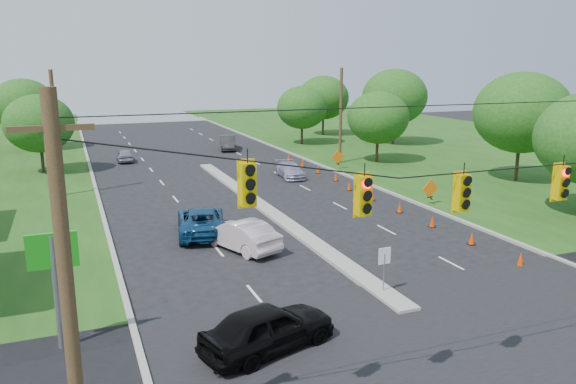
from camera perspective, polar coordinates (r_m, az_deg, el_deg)
name	(u,v)px	position (r m, az deg, el deg)	size (l,w,h in m)	color
ground	(480,364)	(19.81, 18.93, -16.24)	(160.00, 160.00, 0.00)	black
cross_street	(480,364)	(19.81, 18.93, -16.24)	(160.00, 14.00, 0.02)	black
curb_left	(97,193)	(43.96, -18.85, -0.12)	(0.25, 110.00, 0.16)	gray
curb_right	(341,174)	(49.04, 5.38, 1.84)	(0.25, 110.00, 0.16)	gray
median	(265,209)	(37.09, -2.34, -1.77)	(1.00, 34.00, 0.18)	gray
median_sign	(384,261)	(23.62, 9.76, -6.96)	(0.55, 0.06, 2.05)	gray
signal_span	(516,224)	(17.25, 22.14, -3.03)	(25.60, 0.32, 9.00)	#422D1C
utility_pole_far_left	(56,134)	(43.19, -22.48, 5.44)	(0.28, 0.28, 9.00)	#422D1C
utility_pole_far_right	(341,116)	(53.89, 5.37, 7.68)	(0.28, 0.28, 9.00)	#422D1C
cone_1	(521,259)	(28.97, 22.56, -6.34)	(0.32, 0.32, 0.70)	#EA3800
cone_2	(472,238)	(31.42, 18.17, -4.50)	(0.32, 0.32, 0.70)	#EA3800
cone_3	(432,221)	(34.06, 14.45, -2.92)	(0.32, 0.32, 0.70)	#EA3800
cone_4	(400,208)	(36.84, 11.28, -1.56)	(0.32, 0.32, 0.70)	#EA3800
cone_5	(372,196)	(39.73, 8.58, -0.39)	(0.32, 0.32, 0.70)	#EA3800
cone_6	(349,186)	(42.71, 6.24, 0.62)	(0.32, 0.32, 0.70)	#EA3800
cone_7	(336,177)	(46.03, 4.89, 1.55)	(0.32, 0.32, 0.70)	#EA3800
cone_8	(318,169)	(49.13, 3.08, 2.31)	(0.32, 0.32, 0.70)	#EA3800
cone_9	(303,163)	(52.28, 1.49, 2.97)	(0.32, 0.32, 0.70)	#EA3800
cone_10	(289,157)	(55.47, 0.08, 3.56)	(0.32, 0.32, 0.70)	#EA3800
work_sign_1	(430,189)	(39.13, 14.26, 0.26)	(1.27, 0.58, 1.37)	black
work_sign_2	(338,158)	(50.91, 5.10, 3.50)	(1.27, 0.58, 1.37)	black
tree_5	(39,124)	(53.20, -23.99, 6.37)	(5.88, 5.88, 6.86)	black
tree_6	(23,105)	(68.18, -25.29, 8.00)	(6.72, 6.72, 7.84)	black
tree_8	(522,113)	(48.67, 22.67, 7.45)	(7.56, 7.56, 8.82)	black
tree_9	(378,118)	(54.71, 9.15, 7.48)	(5.88, 5.88, 6.86)	black
tree_10	(395,97)	(67.28, 10.78, 9.48)	(7.56, 7.56, 8.82)	black
tree_11	(323,98)	(75.07, 3.61, 9.55)	(6.72, 6.72, 7.84)	black
tree_12	(302,108)	(66.30, 1.43, 8.58)	(5.88, 5.88, 6.86)	black
black_sedan	(268,328)	(19.27, -2.03, -13.61)	(1.93, 4.80, 1.64)	black
white_sedan	(241,235)	(29.13, -4.82, -4.34)	(1.67, 4.80, 1.58)	silver
blue_pickup	(201,221)	(31.93, -8.78, -2.90)	(2.59, 5.63, 1.56)	navy
silver_car_far	(290,170)	(47.26, 0.20, 2.25)	(1.77, 4.37, 1.27)	#9A93B4
silver_car_oncoming	(125,155)	(57.15, -16.27, 3.61)	(1.49, 3.72, 1.27)	gray
dark_car_receding	(228,143)	(62.82, -6.13, 5.00)	(1.66, 4.76, 1.57)	#272727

